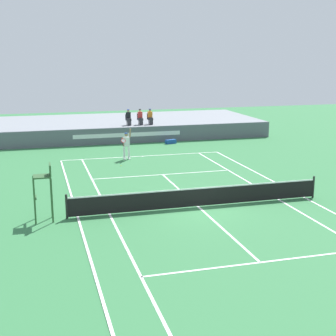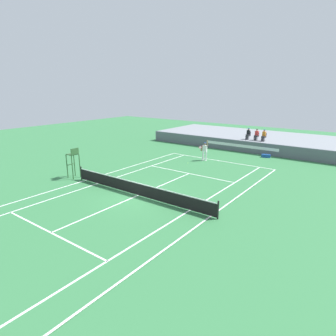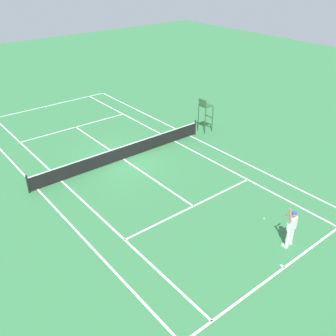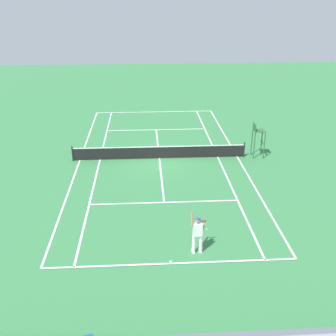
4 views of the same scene
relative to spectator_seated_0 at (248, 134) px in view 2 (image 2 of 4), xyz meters
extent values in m
plane|color=#337542|center=(-0.33, -18.30, -1.89)|extent=(80.00, 80.00, 0.00)
cube|color=#337542|center=(-0.33, -18.30, -1.88)|extent=(10.98, 23.78, 0.02)
cube|color=white|center=(-0.33, -6.41, -1.87)|extent=(10.98, 0.10, 0.01)
cube|color=white|center=(-5.82, -18.30, -1.87)|extent=(0.10, 23.78, 0.01)
cube|color=white|center=(5.16, -18.30, -1.87)|extent=(0.10, 23.78, 0.01)
cube|color=white|center=(-4.44, -18.30, -1.87)|extent=(0.10, 23.78, 0.01)
cube|color=white|center=(3.78, -18.30, -1.87)|extent=(0.10, 23.78, 0.01)
cube|color=white|center=(-0.33, -11.90, -1.87)|extent=(8.22, 0.10, 0.01)
cube|color=white|center=(-0.33, -24.70, -1.87)|extent=(8.22, 0.10, 0.01)
cube|color=white|center=(-0.33, -18.30, -1.87)|extent=(0.10, 12.80, 0.01)
cube|color=white|center=(-0.33, -6.51, -1.87)|extent=(0.10, 0.20, 0.01)
cylinder|color=black|center=(-6.27, -18.30, -1.36)|extent=(0.10, 0.10, 1.07)
cylinder|color=black|center=(5.61, -18.30, -1.36)|extent=(0.10, 0.10, 1.07)
cube|color=black|center=(-0.33, -18.30, -1.41)|extent=(11.78, 0.02, 0.84)
cube|color=white|center=(-0.33, -18.30, -0.99)|extent=(11.78, 0.03, 0.06)
cube|color=#565B66|center=(-0.33, -1.15, -1.25)|extent=(24.38, 0.24, 1.28)
cube|color=silver|center=(-0.33, -1.28, -1.19)|extent=(8.53, 0.01, 0.32)
cube|color=gray|center=(-0.33, 3.78, -1.25)|extent=(24.38, 9.62, 1.28)
cube|color=#474C56|center=(0.00, 0.02, -0.20)|extent=(0.44, 0.44, 0.06)
cube|color=#474C56|center=(0.00, 0.22, 0.05)|extent=(0.44, 0.06, 0.44)
cylinder|color=#4C4C51|center=(0.18, -0.13, -0.42)|extent=(0.04, 0.04, 0.38)
cylinder|color=#4C4C51|center=(-0.18, -0.13, -0.42)|extent=(0.04, 0.04, 0.38)
cube|color=#2D2D33|center=(0.00, -0.08, -0.12)|extent=(0.34, 0.44, 0.16)
cube|color=#2D2D33|center=(0.00, -0.28, -0.39)|extent=(0.30, 0.14, 0.44)
cube|color=black|center=(0.00, 0.08, 0.17)|extent=(0.36, 0.22, 0.52)
sphere|color=#A37556|center=(0.00, 0.08, 0.54)|extent=(0.20, 0.20, 0.20)
cylinder|color=#2D4CA8|center=(0.00, 0.08, 0.63)|extent=(0.19, 0.19, 0.05)
cube|color=#474C56|center=(0.97, 0.02, -0.20)|extent=(0.44, 0.44, 0.06)
cube|color=#474C56|center=(0.97, 0.22, 0.05)|extent=(0.44, 0.06, 0.44)
cylinder|color=#4C4C51|center=(1.14, -0.13, -0.42)|extent=(0.04, 0.04, 0.38)
cylinder|color=#4C4C51|center=(0.79, -0.13, -0.42)|extent=(0.04, 0.04, 0.38)
cube|color=#2D2D33|center=(0.97, -0.08, -0.12)|extent=(0.34, 0.44, 0.16)
cube|color=#2D2D33|center=(0.97, -0.28, -0.39)|extent=(0.30, 0.14, 0.44)
cube|color=red|center=(0.97, 0.08, 0.17)|extent=(0.36, 0.22, 0.52)
sphere|color=tan|center=(0.97, 0.08, 0.54)|extent=(0.20, 0.20, 0.20)
cylinder|color=black|center=(0.97, 0.08, 0.63)|extent=(0.19, 0.19, 0.05)
cube|color=#474C56|center=(1.80, 0.02, -0.20)|extent=(0.44, 0.44, 0.06)
cube|color=#474C56|center=(1.80, 0.22, 0.05)|extent=(0.44, 0.06, 0.44)
cylinder|color=#4C4C51|center=(1.97, -0.13, -0.42)|extent=(0.04, 0.04, 0.38)
cylinder|color=#4C4C51|center=(1.62, -0.13, -0.42)|extent=(0.04, 0.04, 0.38)
cube|color=#2D2D33|center=(1.80, -0.08, -0.12)|extent=(0.34, 0.44, 0.16)
cube|color=#2D2D33|center=(1.80, -0.28, -0.39)|extent=(0.30, 0.14, 0.44)
cube|color=orange|center=(1.80, 0.08, 0.17)|extent=(0.36, 0.22, 0.52)
sphere|color=#A37556|center=(1.80, 0.08, 0.54)|extent=(0.20, 0.20, 0.20)
cylinder|color=#2D4CA8|center=(1.80, 0.08, 0.63)|extent=(0.19, 0.19, 0.05)
cylinder|color=white|center=(-1.39, -7.12, -1.43)|extent=(0.15, 0.15, 0.92)
cylinder|color=white|center=(-1.71, -7.15, -1.43)|extent=(0.15, 0.15, 0.92)
cube|color=white|center=(-1.38, -7.18, -1.84)|extent=(0.14, 0.29, 0.10)
cube|color=white|center=(-1.70, -7.21, -1.84)|extent=(0.14, 0.29, 0.10)
cube|color=white|center=(-1.55, -7.14, -0.67)|extent=(0.42, 0.27, 0.60)
sphere|color=#A37556|center=(-1.55, -7.14, -0.20)|extent=(0.22, 0.22, 0.22)
cylinder|color=#2D4CA8|center=(-1.55, -7.14, -0.11)|extent=(0.21, 0.21, 0.06)
cylinder|color=#A37556|center=(-1.29, -7.14, -0.11)|extent=(0.11, 0.22, 0.61)
cylinder|color=#A37556|center=(-1.80, -7.26, -0.65)|extent=(0.12, 0.33, 0.56)
cylinder|color=black|center=(-1.83, -7.38, -0.78)|extent=(0.05, 0.19, 0.25)
torus|color=red|center=(-1.83, -7.56, -0.52)|extent=(0.32, 0.22, 0.26)
cylinder|color=silver|center=(-1.83, -7.56, -0.52)|extent=(0.28, 0.18, 0.22)
sphere|color=#D1E533|center=(-2.27, -9.01, -1.86)|extent=(0.07, 0.07, 0.07)
cylinder|color=#2D562D|center=(-7.56, -18.65, -0.94)|extent=(0.07, 0.07, 1.90)
cylinder|color=#2D562D|center=(-7.56, -17.95, -0.94)|extent=(0.07, 0.07, 1.90)
cylinder|color=#2D562D|center=(-6.86, -18.65, -0.94)|extent=(0.07, 0.07, 1.90)
cylinder|color=#2D562D|center=(-6.86, -17.95, -0.94)|extent=(0.07, 0.07, 1.90)
cube|color=#2D562D|center=(-7.21, -18.30, 0.04)|extent=(0.70, 0.70, 0.06)
cube|color=#2D562D|center=(-6.86, -18.30, 0.31)|extent=(0.06, 0.70, 0.48)
cube|color=#2D562D|center=(-7.53, -18.30, -0.85)|extent=(0.10, 0.70, 0.04)
cube|color=#194799|center=(2.92, -2.16, -1.73)|extent=(0.89, 0.51, 0.32)
cylinder|color=#194799|center=(2.51, -2.26, -1.73)|extent=(0.13, 0.33, 0.32)
cylinder|color=#194799|center=(3.33, -2.06, -1.73)|extent=(0.13, 0.33, 0.32)
camera|label=1|loc=(-7.41, -38.60, 4.97)|focal=52.19mm
camera|label=2|loc=(12.08, -31.64, 5.12)|focal=30.82mm
camera|label=3|loc=(10.48, -0.51, 9.21)|focal=40.63mm
camera|label=4|loc=(0.66, 7.87, 8.88)|focal=43.48mm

